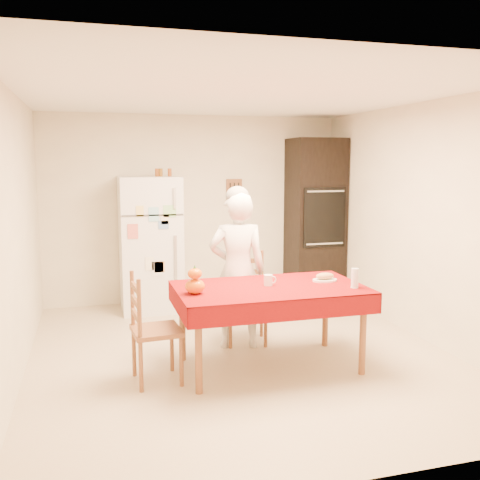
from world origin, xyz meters
name	(u,v)px	position (x,y,z in m)	size (l,w,h in m)	color
floor	(240,354)	(0.00, 0.00, 0.00)	(4.50, 4.50, 0.00)	#C3AB8D
room_shell	(240,189)	(0.00, 0.00, 1.62)	(4.02, 4.52, 2.51)	beige
refrigerator	(150,244)	(-0.65, 1.88, 0.85)	(0.75, 0.74, 1.70)	white
oven_cabinet	(315,219)	(1.63, 1.93, 1.10)	(0.70, 0.62, 2.20)	black
dining_table	(270,294)	(0.17, -0.40, 0.69)	(1.70, 1.00, 0.76)	brown
chair_far	(246,294)	(0.17, 0.38, 0.51)	(0.49, 0.47, 0.95)	brown
chair_left	(149,325)	(-0.93, -0.45, 0.51)	(0.43, 0.45, 0.95)	brown
seated_woman	(238,271)	(0.04, 0.22, 0.79)	(0.58, 0.38, 1.59)	white
coffee_mug	(268,280)	(0.17, -0.36, 0.81)	(0.08, 0.08, 0.10)	white
pumpkin_lower	(195,286)	(-0.53, -0.48, 0.83)	(0.17, 0.17, 0.13)	#CA3A04
pumpkin_upper	(195,274)	(-0.53, -0.48, 0.94)	(0.12, 0.12, 0.09)	#E64005
wine_glass	(355,278)	(0.88, -0.65, 0.85)	(0.07, 0.07, 0.18)	white
bread_plate	(325,280)	(0.74, -0.33, 0.77)	(0.24, 0.24, 0.02)	white
bread_loaf	(325,276)	(0.74, -0.33, 0.81)	(0.18, 0.10, 0.06)	#A88453
spice_jar_left	(157,172)	(-0.54, 1.93, 1.75)	(0.05, 0.05, 0.10)	brown
spice_jar_mid	(161,172)	(-0.49, 1.93, 1.75)	(0.05, 0.05, 0.10)	brown
spice_jar_right	(170,172)	(-0.38, 1.93, 1.75)	(0.05, 0.05, 0.10)	brown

